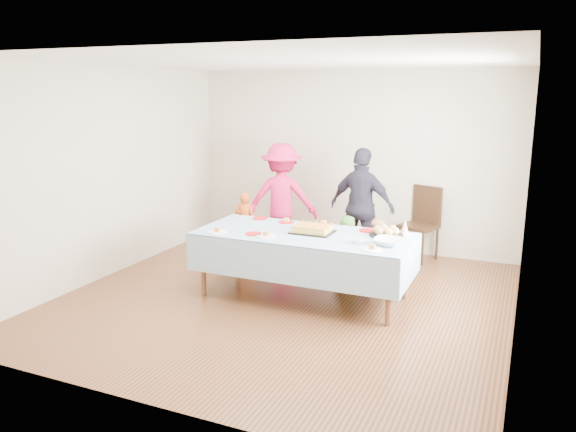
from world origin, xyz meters
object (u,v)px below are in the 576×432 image
birthday_cake (313,229)px  adult_left (282,198)px  party_table (304,238)px  dining_chair (422,219)px

birthday_cake → adult_left: adult_left is taller
birthday_cake → adult_left: size_ratio=0.29×
party_table → dining_chair: (0.98, 2.12, -0.14)m
dining_chair → adult_left: 2.07m
birthday_cake → dining_chair: 2.26m
party_table → birthday_cake: size_ratio=5.27×
party_table → adult_left: bearing=121.8°
birthday_cake → adult_left: 1.93m
party_table → dining_chair: bearing=65.3°
dining_chair → adult_left: adult_left is taller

